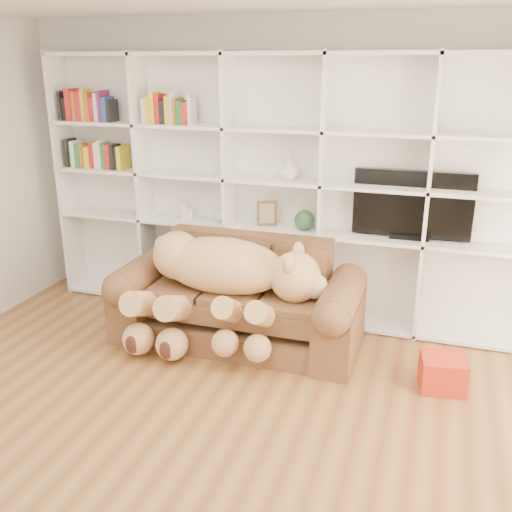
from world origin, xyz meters
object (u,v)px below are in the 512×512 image
(teddy_bear, at_px, (220,279))
(gift_box, at_px, (443,373))
(sofa, at_px, (239,304))
(tv, at_px, (412,205))

(teddy_bear, height_order, gift_box, teddy_bear)
(teddy_bear, xyz_separation_m, gift_box, (1.80, -0.11, -0.48))
(sofa, xyz_separation_m, teddy_bear, (-0.09, -0.17, 0.28))
(sofa, xyz_separation_m, gift_box, (1.71, -0.28, -0.20))
(gift_box, xyz_separation_m, tv, (-0.37, 0.94, 1.03))
(sofa, bearing_deg, gift_box, -9.41)
(teddy_bear, relative_size, tv, 1.61)
(teddy_bear, bearing_deg, gift_box, -2.49)
(sofa, distance_m, tv, 1.70)
(teddy_bear, height_order, tv, tv)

